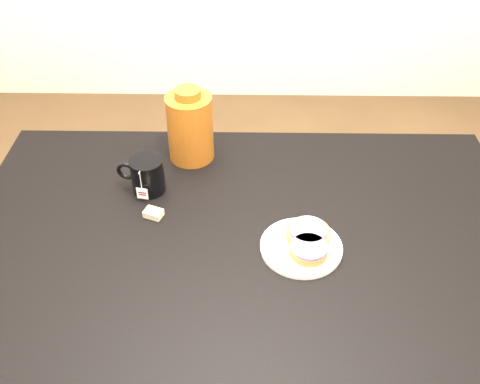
# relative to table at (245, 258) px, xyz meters

# --- Properties ---
(table) EXTENTS (1.40, 0.90, 0.75)m
(table) POSITION_rel_table_xyz_m (0.00, 0.00, 0.00)
(table) COLOR black
(table) RESTS_ON ground_plane
(plate) EXTENTS (0.19, 0.19, 0.01)m
(plate) POSITION_rel_table_xyz_m (0.13, -0.04, 0.09)
(plate) COLOR white
(plate) RESTS_ON table
(bagel_back) EXTENTS (0.12, 0.12, 0.03)m
(bagel_back) POSITION_rel_table_xyz_m (0.15, -0.01, 0.11)
(bagel_back) COLOR brown
(bagel_back) RESTS_ON plate
(bagel_front) EXTENTS (0.12, 0.12, 0.03)m
(bagel_front) POSITION_rel_table_xyz_m (0.15, -0.07, 0.11)
(bagel_front) COLOR brown
(bagel_front) RESTS_ON plate
(mug) EXTENTS (0.14, 0.10, 0.10)m
(mug) POSITION_rel_table_xyz_m (-0.26, 0.17, 0.13)
(mug) COLOR black
(mug) RESTS_ON table
(teabag_pouch) EXTENTS (0.05, 0.05, 0.02)m
(teabag_pouch) POSITION_rel_table_xyz_m (-0.23, 0.06, 0.09)
(teabag_pouch) COLOR #C6B793
(teabag_pouch) RESTS_ON table
(bagel_package) EXTENTS (0.17, 0.17, 0.22)m
(bagel_package) POSITION_rel_table_xyz_m (-0.16, 0.32, 0.18)
(bagel_package) COLOR #69310D
(bagel_package) RESTS_ON table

